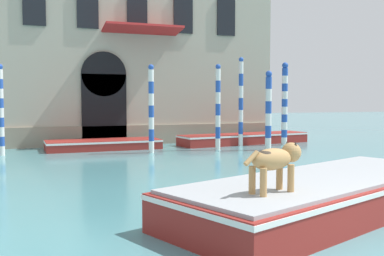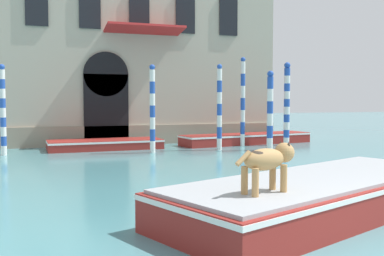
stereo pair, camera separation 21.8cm
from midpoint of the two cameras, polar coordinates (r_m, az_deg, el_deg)
The scene contains 10 objects.
boat_foreground at distance 8.94m, azimuth 16.69°, elevation -7.98°, with size 7.19×4.66×0.70m.
dog_on_deck at distance 7.09m, azimuth 10.55°, elevation -4.00°, with size 1.15×0.56×0.78m.
boat_moored_near_palazzo at distance 19.83m, azimuth -10.65°, elevation -2.01°, with size 4.90×1.92×0.41m.
boat_moored_far at distance 21.98m, azimuth 7.22°, elevation -1.33°, with size 6.87×2.39×0.49m.
mooring_pole_0 at distance 19.12m, azimuth 3.82°, elevation 2.70°, with size 0.22×0.22×3.65m.
mooring_pole_1 at distance 21.61m, azimuth 12.23°, elevation 3.07°, with size 0.29×0.29×3.89m.
mooring_pole_2 at distance 20.84m, azimuth 6.76°, elevation 3.37°, with size 0.22×0.22×4.09m.
mooring_pole_3 at distance 19.31m, azimuth 10.20°, elevation 2.25°, with size 0.27×0.27×3.37m.
mooring_pole_4 at distance 18.11m, azimuth -4.71°, elevation 2.50°, with size 0.22×0.22×3.56m.
mooring_pole_5 at distance 18.66m, azimuth -22.58°, elevation 2.19°, with size 0.23×0.23×3.51m.
Camera 2 is at (-5.12, -3.58, 2.15)m, focal length 42.00 mm.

